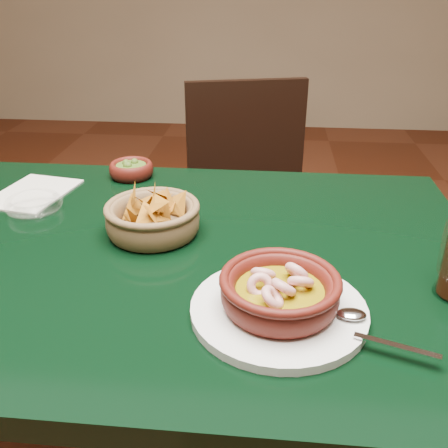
# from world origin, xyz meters

# --- Properties ---
(dining_table) EXTENTS (1.20, 0.80, 0.75)m
(dining_table) POSITION_xyz_m (0.00, 0.00, 0.65)
(dining_table) COLOR black
(dining_table) RESTS_ON ground
(dining_chair) EXTENTS (0.50, 0.50, 0.89)m
(dining_chair) POSITION_xyz_m (0.16, 0.70, 0.49)
(dining_chair) COLOR black
(dining_chair) RESTS_ON ground
(shrimp_plate) EXTENTS (0.33, 0.25, 0.08)m
(shrimp_plate) POSITION_xyz_m (0.24, -0.18, 0.78)
(shrimp_plate) COLOR silver
(shrimp_plate) RESTS_ON dining_table
(chip_basket) EXTENTS (0.21, 0.21, 0.13)m
(chip_basket) POSITION_xyz_m (0.00, 0.05, 0.78)
(chip_basket) COLOR brown
(chip_basket) RESTS_ON dining_table
(guacamole_ramekin) EXTENTS (0.12, 0.12, 0.04)m
(guacamole_ramekin) POSITION_xyz_m (-0.12, 0.33, 0.77)
(guacamole_ramekin) COLOR #43100B
(guacamole_ramekin) RESTS_ON dining_table
(glass_ashtray) EXTENTS (0.12, 0.12, 0.03)m
(glass_ashtray) POSITION_xyz_m (-0.27, 0.12, 0.76)
(glass_ashtray) COLOR white
(glass_ashtray) RESTS_ON dining_table
(paper_menu) EXTENTS (0.18, 0.22, 0.00)m
(paper_menu) POSITION_xyz_m (-0.31, 0.21, 0.75)
(paper_menu) COLOR beige
(paper_menu) RESTS_ON dining_table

